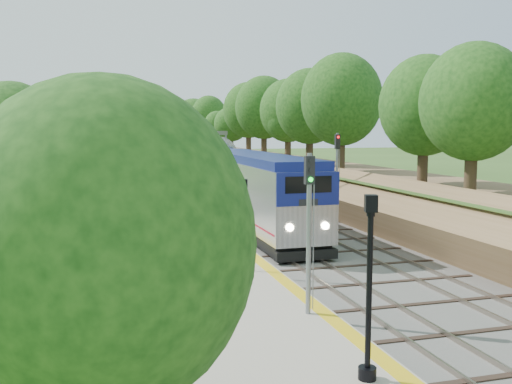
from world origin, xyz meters
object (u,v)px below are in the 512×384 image
object	(u,v)px
lamppost_mid	(369,298)
lamppost_far	(244,230)
station_building	(34,161)
signal_platform	(309,216)
signal_farside	(337,168)
train	(160,156)
signal_gantry	(194,142)

from	to	relation	value
lamppost_mid	lamppost_far	distance (m)	11.33
station_building	signal_platform	size ratio (longest dim) A/B	1.60
lamppost_mid	signal_farside	xyz separation A→B (m)	(9.50, 23.40, 1.42)
train	station_building	bearing A→B (deg)	-108.56
lamppost_mid	signal_platform	distance (m)	5.26
signal_farside	signal_platform	bearing A→B (deg)	-116.44
train	signal_farside	size ratio (longest dim) A/B	20.87
lamppost_far	signal_farside	distance (m)	15.57
station_building	train	distance (m)	44.01
signal_gantry	signal_farside	distance (m)	35.47
train	lamppost_far	size ratio (longest dim) A/B	31.90
lamppost_mid	lamppost_far	size ratio (longest dim) A/B	1.15
lamppost_mid	signal_farside	distance (m)	25.30
signal_gantry	train	bearing A→B (deg)	98.42
train	signal_platform	xyz separation A→B (m)	(-2.90, -70.27, 1.29)
lamppost_mid	lamppost_far	world-z (taller)	lamppost_mid
station_building	signal_gantry	size ratio (longest dim) A/B	1.02
signal_gantry	train	size ratio (longest dim) A/B	0.07
train	lamppost_mid	distance (m)	75.44
signal_gantry	train	xyz separation A→B (m)	(-2.47, 16.70, -2.44)
station_building	signal_gantry	world-z (taller)	station_building
station_building	signal_gantry	distance (m)	29.94
train	lamppost_mid	size ratio (longest dim) A/B	27.78
lamppost_far	signal_platform	world-z (taller)	signal_platform
station_building	signal_farside	bearing A→B (deg)	-26.96
station_building	lamppost_far	bearing A→B (deg)	-64.80
station_building	lamppost_far	distance (m)	24.77
train	signal_platform	distance (m)	70.34
station_building	train	bearing A→B (deg)	71.44
lamppost_far	signal_farside	world-z (taller)	signal_farside
signal_platform	station_building	bearing A→B (deg)	111.22
signal_platform	lamppost_mid	bearing A→B (deg)	-94.48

